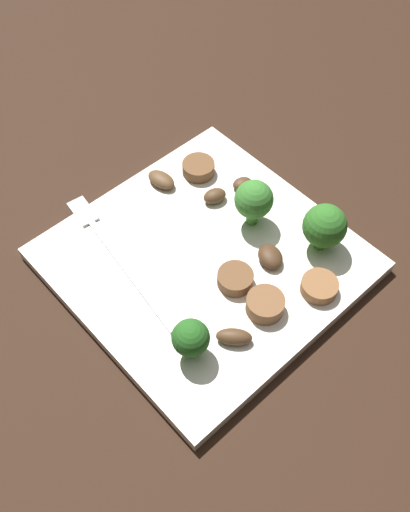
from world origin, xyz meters
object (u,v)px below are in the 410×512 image
object	(u,v)px
mushroom_0	(242,184)
mushroom_1	(215,196)
fork	(112,251)
broccoli_floret_0	(325,226)
sausage_slice_2	(237,277)
mushroom_3	(161,180)
broccoli_floret_2	(256,202)
plate	(205,260)
mushroom_2	(234,337)
sausage_slice_0	(263,306)
broccoli_floret_1	(191,338)
mushroom_5	(270,257)
sausage_slice_1	(319,287)
sausage_slice_3	(198,168)

from	to	relation	value
mushroom_0	mushroom_1	size ratio (longest dim) A/B	0.87
fork	broccoli_floret_0	distance (m)	0.20
sausage_slice_2	mushroom_3	xyz separation A→B (m)	(0.14, -0.03, -0.00)
broccoli_floret_2	mushroom_1	xyz separation A→B (m)	(0.05, 0.01, -0.02)
plate	broccoli_floret_0	world-z (taller)	broccoli_floret_0
broccoli_floret_0	mushroom_2	xyz separation A→B (m)	(-0.02, 0.13, -0.02)
plate	sausage_slice_0	distance (m)	0.08
mushroom_2	sausage_slice_2	bearing A→B (deg)	-46.75
broccoli_floret_1	mushroom_2	bearing A→B (deg)	-114.60
fork	broccoli_floret_2	xyz separation A→B (m)	(-0.07, -0.12, 0.03)
sausage_slice_2	mushroom_0	bearing A→B (deg)	-47.03
sausage_slice_0	sausage_slice_2	distance (m)	0.04
mushroom_2	mushroom_3	world-z (taller)	mushroom_2
plate	mushroom_3	xyz separation A→B (m)	(0.10, -0.03, 0.01)
plate	broccoli_floret_1	distance (m)	0.10
mushroom_3	mushroom_5	xyz separation A→B (m)	(-0.14, -0.01, 0.00)
mushroom_2	mushroom_5	bearing A→B (deg)	-65.89
mushroom_0	mushroom_5	bearing A→B (deg)	151.27
fork	sausage_slice_2	bearing A→B (deg)	-140.99
plate	sausage_slice_1	size ratio (longest dim) A/B	7.51
plate	mushroom_5	distance (m)	0.06
sausage_slice_1	sausage_slice_2	xyz separation A→B (m)	(0.06, 0.05, 0.00)
broccoli_floret_1	sausage_slice_0	xyz separation A→B (m)	(-0.01, -0.07, -0.02)
plate	mushroom_0	bearing A→B (deg)	-66.25
sausage_slice_0	mushroom_3	xyz separation A→B (m)	(0.17, -0.03, -0.00)
sausage_slice_3	mushroom_1	distance (m)	0.04
plate	mushroom_0	world-z (taller)	mushroom_0
mushroom_0	mushroom_2	world-z (taller)	mushroom_2
fork	mushroom_2	distance (m)	0.14
fork	mushroom_5	xyz separation A→B (m)	(-0.11, -0.10, 0.00)
sausage_slice_0	sausage_slice_2	xyz separation A→B (m)	(0.04, -0.00, -0.00)
mushroom_3	broccoli_floret_2	bearing A→B (deg)	-161.80
sausage_slice_2	broccoli_floret_1	bearing A→B (deg)	108.04
sausage_slice_2	mushroom_2	bearing A→B (deg)	133.25
mushroom_0	mushroom_5	xyz separation A→B (m)	(-0.08, 0.04, 0.00)
mushroom_3	sausage_slice_1	bearing A→B (deg)	-173.76
sausage_slice_1	mushroom_1	xyz separation A→B (m)	(0.14, -0.00, 0.00)
sausage_slice_0	sausage_slice_3	size ratio (longest dim) A/B	1.01
sausage_slice_2	plate	bearing A→B (deg)	3.29
broccoli_floret_2	sausage_slice_3	world-z (taller)	broccoli_floret_2
sausage_slice_3	mushroom_3	world-z (taller)	sausage_slice_3
broccoli_floret_2	sausage_slice_1	bearing A→B (deg)	172.70
broccoli_floret_0	sausage_slice_0	distance (m)	0.09
mushroom_3	mushroom_1	bearing A→B (deg)	-154.86
broccoli_floret_0	sausage_slice_0	bearing A→B (deg)	98.21
sausage_slice_0	broccoli_floret_0	bearing A→B (deg)	-81.79
sausage_slice_3	mushroom_5	world-z (taller)	same
sausage_slice_3	mushroom_3	distance (m)	0.04
plate	fork	xyz separation A→B (m)	(0.06, 0.06, 0.01)
broccoli_floret_2	mushroom_0	world-z (taller)	broccoli_floret_2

